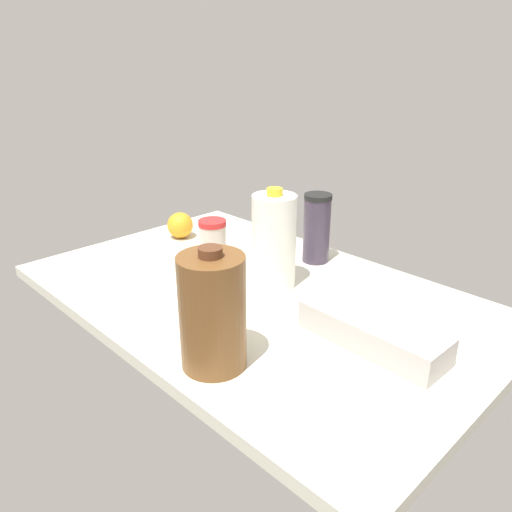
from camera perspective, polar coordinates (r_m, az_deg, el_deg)
countertop at (r=128.90cm, az=-0.00°, el=-4.72°), size 120.00×76.00×3.00cm
milk_jug at (r=127.14cm, az=2.22°, el=1.66°), size 11.35×11.35×26.10cm
tumbler_cup at (r=131.96cm, az=-4.92°, el=0.62°), size 7.27×7.27×16.87cm
egg_carton at (r=107.92cm, az=13.20°, el=-8.41°), size 31.87×11.56×6.29cm
shaker_bottle at (r=144.30cm, az=6.95°, el=3.19°), size 7.90×7.90×20.14cm
chocolate_milk_jug at (r=95.30cm, az=-4.99°, el=-6.40°), size 12.84×12.84×24.78cm
lime_by_jug at (r=115.58cm, az=-6.34°, el=-5.80°), size 5.92×5.92×5.92cm
orange_beside_bowl at (r=165.52cm, az=-8.66°, el=3.50°), size 8.46×8.46×8.46cm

